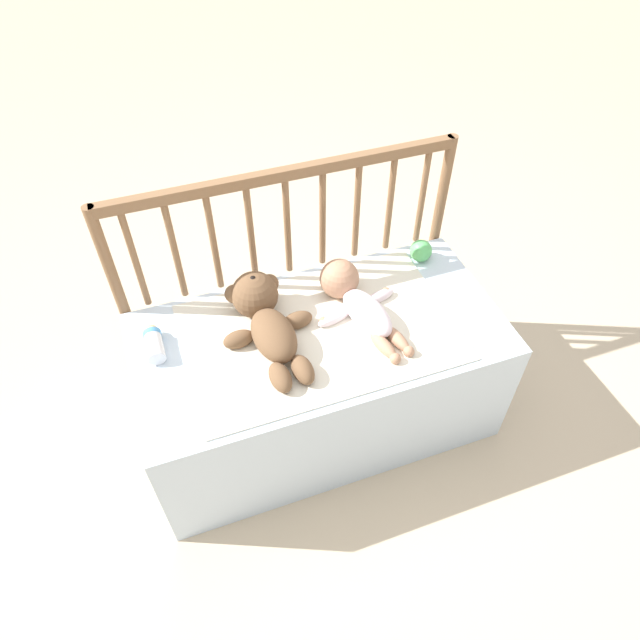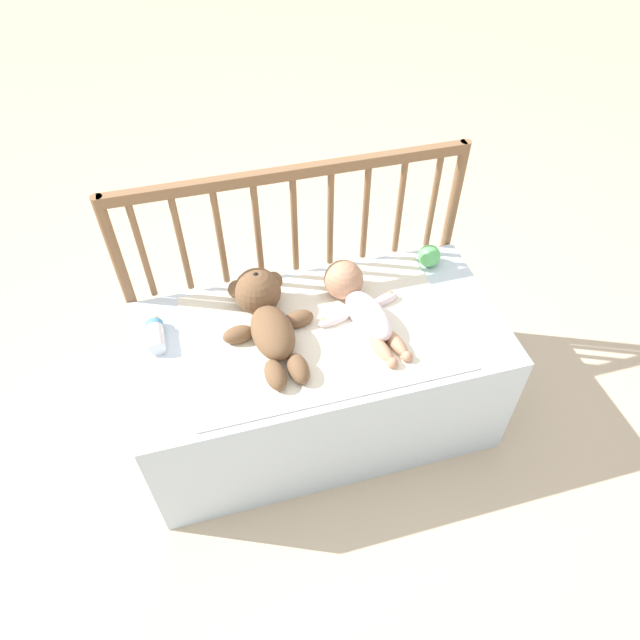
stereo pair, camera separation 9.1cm
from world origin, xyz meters
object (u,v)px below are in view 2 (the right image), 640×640
at_px(teddy_bear, 266,314).
at_px(toy_ball, 429,256).
at_px(baby, 358,302).
at_px(baby_bottle, 155,333).

distance_m(teddy_bear, toy_ball, 0.63).
bearing_deg(toy_ball, teddy_bear, -166.50).
relative_size(teddy_bear, toy_ball, 5.60).
height_order(teddy_bear, baby, teddy_bear).
height_order(teddy_bear, baby_bottle, teddy_bear).
relative_size(baby, baby_bottle, 2.98).
bearing_deg(teddy_bear, baby_bottle, 172.78).
bearing_deg(baby, teddy_bear, 177.63).
xyz_separation_m(teddy_bear, baby, (0.30, -0.01, -0.01)).
relative_size(baby, toy_ball, 5.35).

